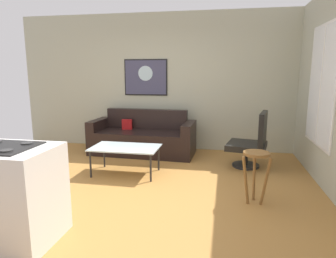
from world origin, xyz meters
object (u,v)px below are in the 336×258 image
Objects in this scene: coffee_table at (125,149)px; wall_painting at (146,77)px; couch at (143,139)px; bar_stool at (256,164)px; armchair at (252,142)px.

wall_painting is at bearing 94.11° from coffee_table.
couch reaches higher than bar_stool.
armchair is 1.04× the size of wall_painting.
coffee_table is at bearing -87.19° from couch.
armchair is 1.48m from bar_stool.
couch is at bearing 165.83° from armchair.
coffee_table is 2.13m from armchair.
wall_painting reaches higher than bar_stool.
couch is at bearing 92.81° from coffee_table.
bar_stool is at bearing -50.84° from wall_painting.
armchair reaches higher than coffee_table.
wall_painting reaches higher than couch.
coffee_table is 1.15× the size of wall_painting.
bar_stool is (1.99, -2.00, 0.20)m from couch.
bar_stool is at bearing -21.17° from coffee_table.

